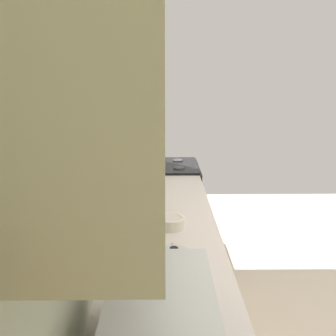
{
  "coord_description": "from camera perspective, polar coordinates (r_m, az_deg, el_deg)",
  "views": [
    {
      "loc": [
        -1.87,
        1.2,
        1.82
      ],
      "look_at": [
        -0.31,
        1.18,
        1.41
      ],
      "focal_mm": 38.98,
      "sensor_mm": 36.0,
      "label": 1
    }
  ],
  "objects": [
    {
      "name": "wall_back",
      "position": [
        1.96,
        -11.26,
        0.23
      ],
      "size": [
        4.35,
        0.12,
        2.67
      ],
      "primitive_type": "cube",
      "color": "beige",
      "rests_on": "ground_plane"
    },
    {
      "name": "oven_range",
      "position": [
        3.83,
        -0.23,
        -5.92
      ],
      "size": [
        0.68,
        0.67,
        1.06
      ],
      "color": "black",
      "rests_on": "ground_plane"
    },
    {
      "name": "microwave",
      "position": [
        1.31,
        -0.96,
        -23.09
      ],
      "size": [
        0.52,
        0.35,
        0.27
      ],
      "color": "#B7BABF",
      "rests_on": "counter_run"
    },
    {
      "name": "bowl",
      "position": [
        2.28,
        0.5,
        -8.37
      ],
      "size": [
        0.17,
        0.17,
        0.07
      ],
      "color": "silver",
      "rests_on": "counter_run"
    },
    {
      "name": "kettle",
      "position": [
        1.75,
        0.91,
        -14.96
      ],
      "size": [
        0.21,
        0.15,
        0.16
      ],
      "color": "#B7BABF",
      "rests_on": "counter_run"
    },
    {
      "name": "upper_cabinets",
      "position": [
        1.51,
        -6.5,
        11.58
      ],
      "size": [
        1.95,
        0.3,
        0.56
      ],
      "color": "beige"
    }
  ]
}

